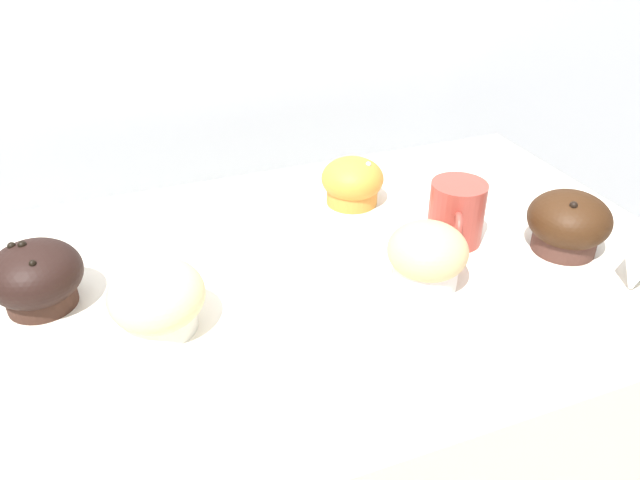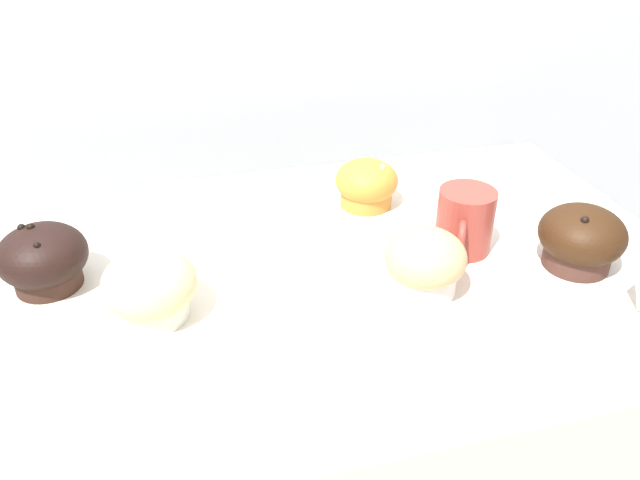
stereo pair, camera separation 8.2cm
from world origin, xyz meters
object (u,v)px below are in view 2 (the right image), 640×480
muffin_front_center (150,288)px  muffin_back_left (43,259)px  muffin_front_left (366,184)px  muffin_front_right (425,263)px  muffin_back_right (581,239)px  coffee_cup (463,218)px

muffin_front_center → muffin_back_left: muffin_back_left is taller
muffin_back_left → muffin_front_left: 0.48m
muffin_back_left → muffin_front_left: muffin_back_left is taller
muffin_front_right → muffin_back_right: bearing=0.6°
muffin_front_right → coffee_cup: coffee_cup is taller
coffee_cup → muffin_back_right: bearing=-31.9°
muffin_front_center → muffin_back_left: size_ratio=1.00×
muffin_front_center → muffin_front_left: muffin_front_center is taller
coffee_cup → muffin_front_right: bearing=-137.6°
muffin_front_right → muffin_front_left: bearing=89.2°
muffin_back_right → coffee_cup: bearing=148.1°
muffin_back_left → muffin_front_right: size_ratio=1.09×
muffin_back_right → muffin_front_right: size_ratio=1.10×
muffin_back_left → muffin_front_right: bearing=-16.1°
muffin_front_center → muffin_front_right: same height
muffin_back_right → coffee_cup: (-0.13, 0.08, 0.00)m
muffin_front_right → muffin_back_left: bearing=163.9°
muffin_front_center → muffin_front_right: 0.33m
muffin_back_right → muffin_front_left: bearing=132.8°
muffin_back_left → muffin_back_right: (0.68, -0.13, 0.00)m
muffin_front_right → muffin_front_center: bearing=174.1°
muffin_back_right → coffee_cup: 0.15m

